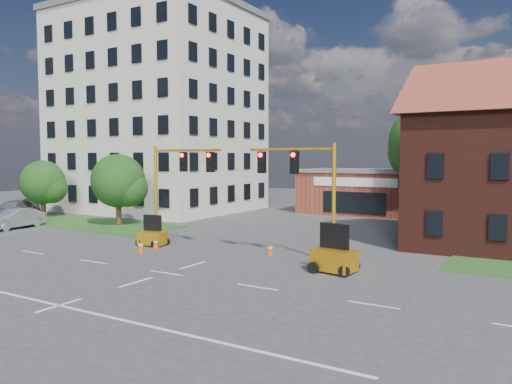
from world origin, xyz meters
TOP-DOWN VIEW (x-y plane):
  - ground at (0.00, 0.00)m, footprint 120.00×120.00m
  - grass_verge_nw at (-20.00, 10.00)m, footprint 22.00×6.00m
  - lane_markings at (0.00, -3.00)m, footprint 60.00×36.00m
  - office_block at (-20.00, 21.90)m, footprint 18.40×15.40m
  - brick_shop at (0.00, 29.98)m, footprint 12.40×8.40m
  - tree_large at (6.87, 27.08)m, footprint 7.57×7.21m
  - tree_nw_front at (-13.78, 10.58)m, footprint 4.46×4.24m
  - tree_nw_rear at (-23.80, 11.08)m, footprint 4.16×3.96m
  - signal_mast_west at (-4.36, 6.00)m, footprint 5.30×0.60m
  - signal_mast_east at (4.36, 6.00)m, footprint 5.30×0.60m
  - trailer_west at (-5.61, 5.21)m, footprint 1.77×1.33m
  - trailer_east at (6.77, 4.19)m, footprint 2.15×1.60m
  - cone_a at (-4.72, 3.22)m, footprint 0.40×0.40m
  - cone_b at (-4.76, 4.54)m, footprint 0.40×0.40m
  - cone_c at (6.58, 6.37)m, footprint 0.40×0.40m
  - cone_d at (2.12, 6.29)m, footprint 0.40×0.40m
  - pickup_white at (10.73, 14.68)m, footprint 6.04×4.23m
  - sedan_silver_front at (-19.89, 5.45)m, footprint 1.95×4.74m
  - sedan_silver_rear at (-25.48, 8.99)m, footprint 3.88×5.98m

SIDE VIEW (x-z plane):
  - ground at x=0.00m, z-range 0.00..0.00m
  - lane_markings at x=0.00m, z-range 0.00..0.01m
  - grass_verge_nw at x=-20.00m, z-range 0.00..0.08m
  - cone_a at x=-4.72m, z-range -0.01..0.69m
  - cone_b at x=-4.76m, z-range -0.01..0.69m
  - cone_c at x=6.58m, z-range -0.01..0.69m
  - cone_d at x=2.12m, z-range -0.01..0.69m
  - trailer_west at x=-5.61m, z-range -0.34..1.49m
  - trailer_east at x=6.77m, z-range -0.42..1.82m
  - sedan_silver_front at x=-19.89m, z-range 0.00..1.53m
  - pickup_white at x=10.73m, z-range 0.00..1.53m
  - sedan_silver_rear at x=-25.48m, z-range 0.00..1.61m
  - brick_shop at x=0.00m, z-range 0.01..4.31m
  - tree_nw_rear at x=-23.80m, z-range 0.48..5.68m
  - tree_nw_front at x=-13.78m, z-range 0.59..6.32m
  - signal_mast_west at x=-4.36m, z-range 0.82..7.02m
  - signal_mast_east at x=4.36m, z-range 0.82..7.02m
  - tree_large at x=6.87m, z-range 1.24..11.48m
  - office_block at x=-20.00m, z-range 0.01..20.61m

